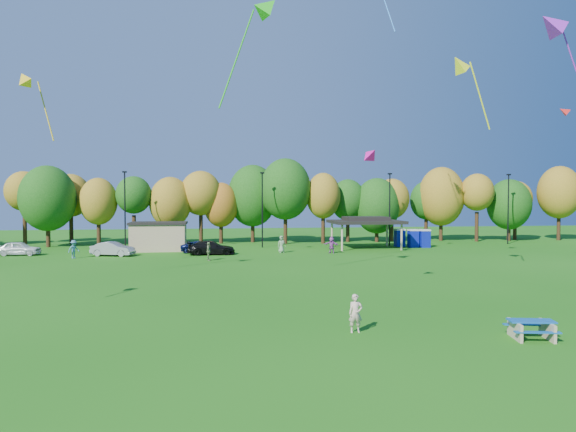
{
  "coord_description": "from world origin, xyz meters",
  "views": [
    {
      "loc": [
        -3.84,
        -21.58,
        5.96
      ],
      "look_at": [
        0.18,
        6.0,
        4.99
      ],
      "focal_mm": 32.0,
      "sensor_mm": 36.0,
      "label": 1
    }
  ],
  "objects": [
    {
      "name": "picnic_table",
      "position": [
        9.45,
        -1.81,
        0.47
      ],
      "size": [
        2.13,
        1.88,
        0.8
      ],
      "rotation": [
        0.0,
        0.0,
        -0.21
      ],
      "color": "tan",
      "rests_on": "ground"
    },
    {
      "name": "far_person_2",
      "position": [
        8.79,
        32.43,
        0.91
      ],
      "size": [
        1.66,
        1.47,
        1.82
      ],
      "primitive_type": "imported",
      "rotation": [
        0.0,
        0.0,
        5.62
      ],
      "color": "purple",
      "rests_on": "ground"
    },
    {
      "name": "kite_flyer",
      "position": [
        2.38,
        0.28,
        0.85
      ],
      "size": [
        0.64,
        0.44,
        1.71
      ],
      "primitive_type": "imported",
      "rotation": [
        0.0,
        0.0,
        -0.05
      ],
      "color": "beige",
      "rests_on": "ground"
    },
    {
      "name": "lamp_posts",
      "position": [
        2.0,
        40.0,
        4.9
      ],
      "size": [
        64.5,
        0.25,
        9.09
      ],
      "color": "black",
      "rests_on": "ground"
    },
    {
      "name": "utility_building",
      "position": [
        -10.0,
        38.0,
        1.64
      ],
      "size": [
        6.3,
        4.3,
        3.25
      ],
      "color": "tan",
      "rests_on": "ground"
    },
    {
      "name": "far_person_4",
      "position": [
        -17.54,
        31.48,
        0.9
      ],
      "size": [
        1.31,
        1.28,
        1.8
      ],
      "primitive_type": "imported",
      "rotation": [
        0.0,
        0.0,
        0.74
      ],
      "color": "teal",
      "rests_on": "ground"
    },
    {
      "name": "kite_9",
      "position": [
        19.75,
        11.78,
        18.14
      ],
      "size": [
        5.15,
        2.16,
        8.64
      ],
      "color": "purple"
    },
    {
      "name": "porta_potties",
      "position": [
        20.15,
        37.85,
        1.1
      ],
      "size": [
        3.75,
        2.65,
        2.18
      ],
      "color": "#0C1AA0",
      "rests_on": "ground"
    },
    {
      "name": "kite_7",
      "position": [
        27.64,
        21.06,
        13.84
      ],
      "size": [
        1.42,
        1.31,
        1.17
      ],
      "color": "red"
    },
    {
      "name": "car_d",
      "position": [
        -4.09,
        32.86,
        0.72
      ],
      "size": [
        5.05,
        2.19,
        1.45
      ],
      "primitive_type": "imported",
      "rotation": [
        0.0,
        0.0,
        1.6
      ],
      "color": "black",
      "rests_on": "ground"
    },
    {
      "name": "car_c",
      "position": [
        -5.05,
        34.99,
        0.64
      ],
      "size": [
        4.86,
        2.82,
        1.27
      ],
      "primitive_type": "imported",
      "rotation": [
        0.0,
        0.0,
        1.41
      ],
      "color": "#0C164A",
      "rests_on": "ground"
    },
    {
      "name": "car_a",
      "position": [
        -23.91,
        35.08,
        0.73
      ],
      "size": [
        4.36,
        1.92,
        1.46
      ],
      "primitive_type": "imported",
      "rotation": [
        0.0,
        0.0,
        1.53
      ],
      "color": "white",
      "rests_on": "ground"
    },
    {
      "name": "pavilion",
      "position": [
        14.0,
        37.0,
        3.23
      ],
      "size": [
        8.2,
        6.2,
        3.77
      ],
      "color": "tan",
      "rests_on": "ground"
    },
    {
      "name": "kite_12",
      "position": [
        -0.34,
        11.34,
        18.06
      ],
      "size": [
        4.37,
        2.04,
        7.44
      ],
      "color": "green"
    },
    {
      "name": "kite_15",
      "position": [
        -17.85,
        19.83,
        14.88
      ],
      "size": [
        2.98,
        2.39,
        5.41
      ],
      "color": "gold"
    },
    {
      "name": "car_b",
      "position": [
        -14.11,
        33.1,
        0.73
      ],
      "size": [
        4.66,
        2.75,
        1.45
      ],
      "primitive_type": "imported",
      "rotation": [
        0.0,
        0.0,
        1.28
      ],
      "color": "#9B9BA0",
      "rests_on": "ground"
    },
    {
      "name": "ground",
      "position": [
        0.0,
        0.0,
        0.0
      ],
      "size": [
        160.0,
        160.0,
        0.0
      ],
      "primitive_type": "plane",
      "color": "#19600F",
      "rests_on": "ground"
    },
    {
      "name": "tree_line",
      "position": [
        -1.03,
        45.51,
        5.91
      ],
      "size": [
        93.57,
        10.55,
        11.15
      ],
      "color": "black",
      "rests_on": "ground"
    },
    {
      "name": "kite_4",
      "position": [
        5.74,
        8.76,
        8.66
      ],
      "size": [
        1.23,
        1.4,
        1.2
      ],
      "color": "#EF0D99"
    },
    {
      "name": "kite_0",
      "position": [
        13.59,
        13.11,
        15.46
      ],
      "size": [
        3.39,
        1.61,
        5.52
      ],
      "color": "#F3FF1A"
    },
    {
      "name": "far_person_1",
      "position": [
        -4.31,
        27.71,
        0.9
      ],
      "size": [
        0.48,
        1.07,
        1.8
      ],
      "primitive_type": "imported",
      "rotation": [
        0.0,
        0.0,
        1.53
      ],
      "color": "#6B824F",
      "rests_on": "ground"
    },
    {
      "name": "far_person_3",
      "position": [
        3.51,
        33.68,
        0.93
      ],
      "size": [
        1.01,
        0.78,
        1.86
      ],
      "primitive_type": "imported",
      "rotation": [
        0.0,
        0.0,
        0.22
      ],
      "color": "#759D6B",
      "rests_on": "ground"
    }
  ]
}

